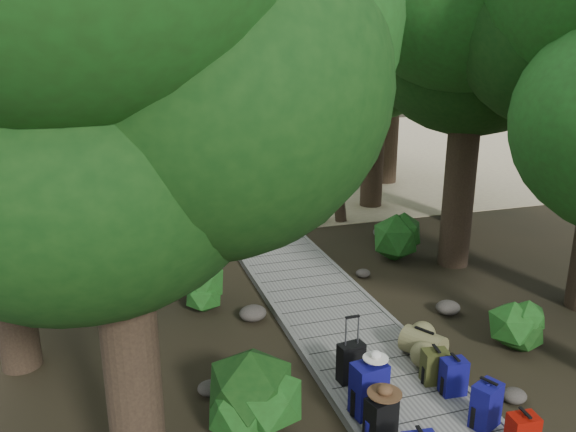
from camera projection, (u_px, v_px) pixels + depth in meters
name	position (u px, v px, depth m)	size (l,w,h in m)	color
ground	(327.00, 313.00, 10.70)	(120.00, 120.00, 0.00)	black
sand_beach	(197.00, 159.00, 25.29)	(40.00, 22.00, 0.02)	#C8B887
boardwalk	(309.00, 290.00, 11.59)	(2.00, 12.00, 0.12)	gray
backpack_left_b	(381.00, 418.00, 6.96)	(0.36, 0.26, 0.67)	black
backpack_left_c	(369.00, 386.00, 7.47)	(0.45, 0.32, 0.83)	navy
backpack_right_b	(486.00, 403.00, 7.24)	(0.38, 0.26, 0.68)	navy
backpack_right_c	(454.00, 375.00, 7.95)	(0.34, 0.24, 0.59)	navy
backpack_right_d	(435.00, 365.00, 8.22)	(0.37, 0.27, 0.56)	#3F441C
duffel_right_khaki	(423.00, 344.00, 8.91)	(0.44, 0.66, 0.44)	olive
suitcase_on_boardwalk	(351.00, 362.00, 8.25)	(0.39, 0.21, 0.60)	black
lone_suitcase_on_sand	(247.00, 193.00, 18.11)	(0.42, 0.24, 0.66)	black
hat_brown	(385.00, 389.00, 6.86)	(0.43, 0.43, 0.13)	#51351E
hat_white	(376.00, 355.00, 7.34)	(0.34, 0.34, 0.11)	silver
kayak	(148.00, 186.00, 19.67)	(0.77, 3.53, 0.35)	#A10D13
sun_lounger	(305.00, 180.00, 20.03)	(0.60, 1.87, 0.60)	silver
tree_right_c	(472.00, 43.00, 11.71)	(5.71, 5.71, 9.89)	black
tree_right_d	(471.00, 33.00, 14.91)	(5.69, 5.69, 10.43)	black
tree_right_e	(377.00, 44.00, 16.51)	(5.48, 5.48, 9.87)	black
tree_right_f	(393.00, 31.00, 19.46)	(6.05, 6.05, 10.81)	black
tree_left_a	(115.00, 183.00, 4.76)	(4.52, 4.52, 7.53)	black
tree_left_c	(107.00, 93.00, 11.46)	(4.57, 4.57, 7.95)	black
tree_back_a	(166.00, 64.00, 22.78)	(4.83, 4.83, 8.37)	black
tree_back_b	(228.00, 29.00, 23.76)	(6.26, 6.26, 11.19)	black
tree_back_c	(299.00, 58.00, 24.73)	(4.89, 4.89, 8.80)	black
tree_back_d	(49.00, 72.00, 21.50)	(4.72, 4.72, 7.87)	black
palm_right_a	(345.00, 85.00, 15.47)	(4.54, 4.54, 7.74)	#174713
palm_right_b	(356.00, 64.00, 20.91)	(4.41, 4.41, 8.52)	#174713
palm_right_c	(278.00, 89.00, 21.91)	(4.13, 4.13, 6.58)	#174713
palm_left_a	(83.00, 113.00, 14.17)	(4.11, 4.11, 6.55)	#174713
rock_left_b	(210.00, 388.00, 8.18)	(0.36, 0.32, 0.20)	#4C473F
rock_left_c	(253.00, 313.00, 10.39)	(0.51, 0.46, 0.28)	#4C473F
rock_left_d	(179.00, 264.00, 12.94)	(0.26, 0.23, 0.14)	#4C473F
rock_right_a	(514.00, 396.00, 8.00)	(0.36, 0.32, 0.20)	#4C473F
rock_right_b	(448.00, 308.00, 10.64)	(0.47, 0.42, 0.26)	#4C473F
rock_right_c	(363.00, 273.00, 12.35)	(0.33, 0.29, 0.18)	#4C473F
rock_right_d	(382.00, 232.00, 14.92)	(0.52, 0.46, 0.28)	#4C473F
shrub_left_a	(252.00, 395.00, 7.24)	(1.26, 1.26, 1.13)	#1C4615
shrub_left_b	(200.00, 289.00, 10.81)	(0.89, 0.89, 0.80)	#1C4615
shrub_left_c	(163.00, 234.00, 13.60)	(1.15, 1.15, 1.03)	#1C4615
shrub_right_a	(513.00, 325.00, 9.36)	(0.92, 0.92, 0.83)	#1C4615
shrub_right_b	(401.00, 240.00, 13.13)	(1.16, 1.16, 1.04)	#1C4615
shrub_right_c	(307.00, 207.00, 16.34)	(0.87, 0.87, 0.78)	#1C4615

